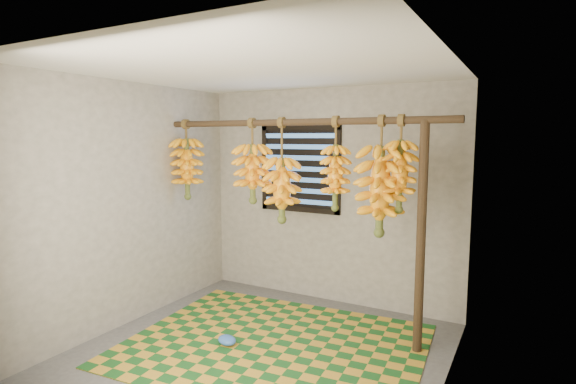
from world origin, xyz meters
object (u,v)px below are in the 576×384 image
Objects in this scene: banana_bunch_d at (335,177)px; banana_bunch_e at (380,191)px; support_post at (421,239)px; woven_mat at (274,345)px; banana_bunch_b at (253,173)px; banana_bunch_f at (400,176)px; banana_bunch_a at (187,169)px; plastic_bag at (227,340)px; banana_bunch_c at (282,190)px.

banana_bunch_e is at bearing 0.00° from banana_bunch_d.
banana_bunch_d is at bearing -180.00° from support_post.
woven_mat is 1.66m from banana_bunch_b.
woven_mat is at bearing -156.70° from support_post.
banana_bunch_d is 1.04× the size of banana_bunch_f.
banana_bunch_f is at bearing 27.39° from woven_mat.
banana_bunch_e is (0.42, 0.00, -0.10)m from banana_bunch_d.
banana_bunch_f reaches higher than support_post.
banana_bunch_a and banana_bunch_e have the same top height.
banana_bunch_f reaches higher than plastic_bag.
banana_bunch_f is (1.49, 0.00, 0.04)m from banana_bunch_b.
plastic_bag is (-1.52, -0.70, -0.95)m from support_post.
banana_bunch_f is (1.33, 0.70, 1.48)m from plastic_bag.
woven_mat is 2.45× the size of banana_bunch_e.
banana_bunch_e is at bearing 31.06° from plastic_bag.
woven_mat is at bearing -152.61° from banana_bunch_f.
banana_bunch_c is (0.34, 0.00, -0.15)m from banana_bunch_b.
banana_bunch_d is (0.90, 0.00, -0.00)m from banana_bunch_b.
support_post is 0.57m from banana_bunch_f.
banana_bunch_e is at bearing 0.00° from banana_bunch_b.
banana_bunch_c is at bearing 0.00° from banana_bunch_b.
banana_bunch_b is (-1.69, -0.00, 0.50)m from support_post.
woven_mat is 1.87m from banana_bunch_f.
banana_bunch_a is (-2.55, 0.00, 0.52)m from support_post.
banana_bunch_b is at bearing -180.00° from banana_bunch_e.
banana_bunch_c is 0.97× the size of banana_bunch_e.
banana_bunch_b is 1.02× the size of banana_bunch_f.
banana_bunch_c is at bearing 180.00° from banana_bunch_d.
woven_mat is 0.42m from plastic_bag.
banana_bunch_a is at bearing 160.38° from woven_mat.
banana_bunch_e reaches higher than woven_mat.
banana_bunch_b is 0.90m from banana_bunch_d.
support_post is 2.35× the size of banana_bunch_b.
banana_bunch_a is at bearing 180.00° from banana_bunch_e.
banana_bunch_a is at bearing 180.00° from banana_bunch_c.
plastic_bag is 1.48m from banana_bunch_c.
banana_bunch_a is (-1.40, 0.50, 1.51)m from woven_mat.
banana_bunch_b is at bearing 103.27° from plastic_bag.
banana_bunch_f is at bearing 0.00° from banana_bunch_b.
support_post is at bearing 0.00° from banana_bunch_a.
banana_bunch_c is 0.99m from banana_bunch_e.
plastic_bag is at bearing -155.37° from support_post.
support_post is 1.60m from woven_mat.
support_post is at bearing 0.00° from banana_bunch_f.
banana_bunch_e and banana_bunch_f have the same top height.
plastic_bag is 0.23× the size of banana_bunch_d.
banana_bunch_b and banana_bunch_f have the same top height.
banana_bunch_c reaches higher than support_post.
plastic_bag is 2.11m from banana_bunch_f.
plastic_bag is at bearing -34.27° from banana_bunch_a.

